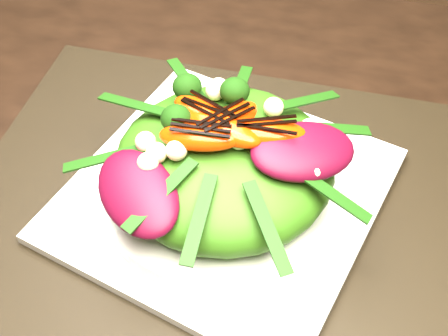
% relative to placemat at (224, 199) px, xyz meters
% --- Properties ---
extents(placemat, '(0.49, 0.38, 0.00)m').
position_rel_placemat_xyz_m(placemat, '(0.00, 0.00, 0.00)').
color(placemat, black).
rests_on(placemat, dining_table).
extents(plate_base, '(0.33, 0.33, 0.01)m').
position_rel_placemat_xyz_m(plate_base, '(0.00, -0.00, 0.01)').
color(plate_base, silver).
rests_on(plate_base, placemat).
extents(salad_bowl, '(0.28, 0.28, 0.02)m').
position_rel_placemat_xyz_m(salad_bowl, '(0.00, -0.00, 0.02)').
color(salad_bowl, silver).
rests_on(salad_bowl, plate_base).
extents(lettuce_mound, '(0.23, 0.23, 0.07)m').
position_rel_placemat_xyz_m(lettuce_mound, '(0.00, -0.00, 0.05)').
color(lettuce_mound, '#326011').
rests_on(lettuce_mound, salad_bowl).
extents(radicchio_leaf, '(0.11, 0.10, 0.02)m').
position_rel_placemat_xyz_m(radicchio_leaf, '(0.07, -0.00, 0.09)').
color(radicchio_leaf, '#450718').
rests_on(radicchio_leaf, lettuce_mound).
extents(orange_segment, '(0.08, 0.05, 0.02)m').
position_rel_placemat_xyz_m(orange_segment, '(-0.00, 0.02, 0.09)').
color(orange_segment, red).
rests_on(orange_segment, lettuce_mound).
extents(broccoli_floret, '(0.04, 0.04, 0.04)m').
position_rel_placemat_xyz_m(broccoli_floret, '(-0.05, 0.03, 0.10)').
color(broccoli_floret, black).
rests_on(broccoli_floret, lettuce_mound).
extents(macadamia_nut, '(0.02, 0.02, 0.02)m').
position_rel_placemat_xyz_m(macadamia_nut, '(0.04, -0.03, 0.09)').
color(macadamia_nut, '#C8BC8C').
rests_on(macadamia_nut, lettuce_mound).
extents(balsamic_drizzle, '(0.05, 0.02, 0.00)m').
position_rel_placemat_xyz_m(balsamic_drizzle, '(-0.00, 0.02, 0.10)').
color(balsamic_drizzle, black).
rests_on(balsamic_drizzle, orange_segment).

